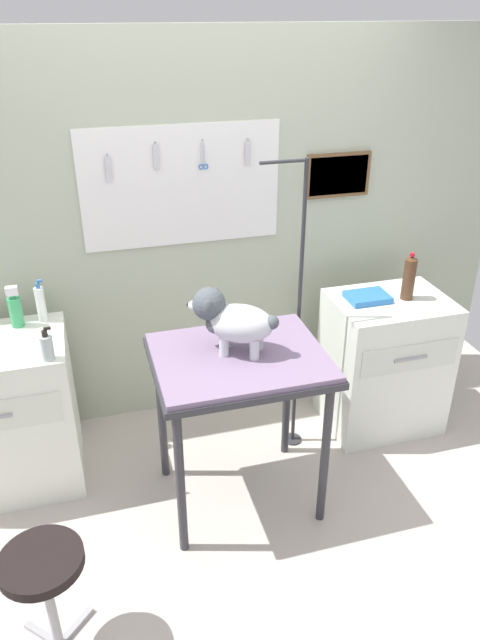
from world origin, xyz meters
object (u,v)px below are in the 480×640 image
Objects in this scene: cabinet_right at (384,363)px; soda_bottle at (409,278)px; stool at (44,576)px; conditioner_bottle at (47,347)px; dog at (231,320)px; grooming_table at (239,372)px; grooming_arm at (297,325)px.

soda_bottle reaches higher than cabinet_right.
stool is 1.03m from conditioner_bottle.
soda_bottle is at bearing 17.22° from dog.
dog is 1.32m from stool.
grooming_table is 1.67× the size of stool.
grooming_table is at bearing -160.40° from soda_bottle.
dog is at bearing 36.22° from stool.
grooming_arm is at bearing -176.23° from soda_bottle.
stool is at bearing -143.78° from dog.
conditioner_bottle is at bearing 163.98° from grooming_table.
dog reaches higher than soda_bottle.
grooming_table is 3.17× the size of soda_bottle.
dog is 0.49× the size of cabinet_right.
conditioner_bottle is at bearing 166.24° from dog.
soda_bottle is (1.15, 0.36, -0.08)m from dog.
conditioner_bottle reaches higher than stool.
cabinet_right is at bearing 4.62° from grooming_arm.
soda_bottle is (0.69, 0.05, 0.18)m from grooming_arm.
stool is at bearing -153.48° from soda_bottle.
grooming_table is 1.17m from cabinet_right.
grooming_table reaches higher than stool.
conditioner_bottle is 0.61× the size of soda_bottle.
cabinet_right is (1.04, 0.40, -0.37)m from grooming_table.
cabinet_right is (0.61, 0.05, -0.38)m from grooming_arm.
dog is at bearing -13.76° from conditioner_bottle.
soda_bottle is at bearing 3.77° from grooming_arm.
grooming_arm is at bearing 4.45° from conditioner_bottle.
dog is (-0.46, -0.31, 0.26)m from grooming_arm.
cabinet_right is at bearing 177.81° from soda_bottle.
soda_bottle is (0.09, -0.00, 0.56)m from cabinet_right.
soda_bottle is (2.09, 1.04, 0.56)m from stool.
conditioner_bottle is (-1.31, -0.10, 0.13)m from grooming_arm.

